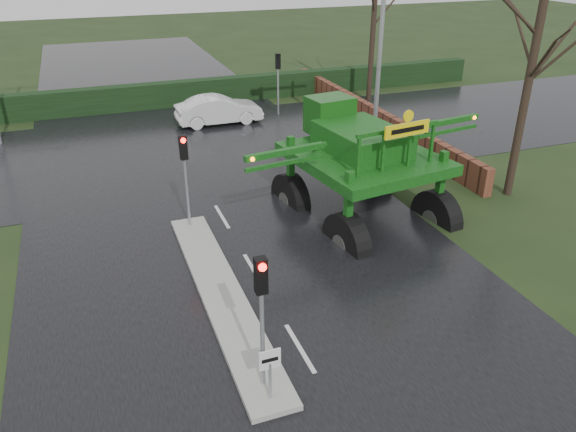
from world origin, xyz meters
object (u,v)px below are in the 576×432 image
object	(u,v)px
crop_sprayer	(346,170)
keep_left_sign	(270,366)
white_sedan	(220,124)
traffic_signal_near	(261,296)
traffic_signal_far	(278,70)
traffic_signal_mid	(185,162)
street_light_right	(376,25)

from	to	relation	value
crop_sprayer	keep_left_sign	bearing A→B (deg)	-135.23
keep_left_sign	white_sedan	size ratio (longest dim) A/B	0.28
keep_left_sign	traffic_signal_near	bearing A→B (deg)	90.00
traffic_signal_near	traffic_signal_far	xyz separation A→B (m)	(7.80, 21.02, 0.00)
traffic_signal_near	traffic_signal_far	bearing A→B (deg)	69.64
traffic_signal_mid	traffic_signal_far	world-z (taller)	same
street_light_right	white_sedan	size ratio (longest dim) A/B	2.10
traffic_signal_near	street_light_right	bearing A→B (deg)	53.87
traffic_signal_near	street_light_right	xyz separation A→B (m)	(9.49, 13.01, 3.40)
keep_left_sign	white_sedan	distance (m)	21.36
keep_left_sign	traffic_signal_near	xyz separation A→B (m)	(0.00, 0.49, 1.53)
traffic_signal_far	white_sedan	world-z (taller)	traffic_signal_far
street_light_right	white_sedan	distance (m)	10.97
traffic_signal_near	traffic_signal_mid	xyz separation A→B (m)	(0.00, 8.50, 0.00)
keep_left_sign	traffic_signal_far	xyz separation A→B (m)	(7.80, 21.51, 1.53)
traffic_signal_mid	street_light_right	xyz separation A→B (m)	(9.49, 4.51, 3.40)
crop_sprayer	white_sedan	bearing A→B (deg)	84.57
street_light_right	white_sedan	bearing A→B (deg)	126.00
street_light_right	crop_sprayer	world-z (taller)	street_light_right
traffic_signal_far	street_light_right	world-z (taller)	street_light_right
keep_left_sign	traffic_signal_near	distance (m)	1.61
keep_left_sign	traffic_signal_near	size ratio (longest dim) A/B	0.38
traffic_signal_mid	street_light_right	bearing A→B (deg)	25.40
traffic_signal_mid	street_light_right	size ratio (longest dim) A/B	0.35
traffic_signal_mid	traffic_signal_near	bearing A→B (deg)	-90.00
keep_left_sign	traffic_signal_far	size ratio (longest dim) A/B	0.38
traffic_signal_far	crop_sprayer	world-z (taller)	crop_sprayer
crop_sprayer	traffic_signal_mid	bearing A→B (deg)	142.30
keep_left_sign	traffic_signal_far	distance (m)	22.93
traffic_signal_mid	traffic_signal_far	distance (m)	14.75
crop_sprayer	white_sedan	size ratio (longest dim) A/B	2.09
keep_left_sign	traffic_signal_mid	bearing A→B (deg)	90.00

